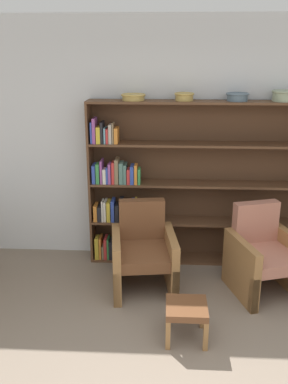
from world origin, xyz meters
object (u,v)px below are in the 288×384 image
at_px(bowl_brass, 237,96).
at_px(bowl_cream, 285,95).
at_px(bookshelf, 181,186).
at_px(bowl_copper, 184,96).
at_px(armchair_cushioned, 264,255).
at_px(armchair_leather, 143,252).
at_px(footstool, 187,311).
at_px(bowl_olive, 133,97).

distance_m(bowl_brass, bowl_cream, 0.50).
height_order(bookshelf, bowl_cream, bowl_cream).
height_order(bowl_copper, armchair_cushioned, bowl_copper).
xyz_separation_m(bowl_cream, armchair_leather, (-1.45, -0.63, -1.54)).
xyz_separation_m(bookshelf, footstool, (0.02, -1.50, -0.64)).
bearing_deg(armchair_cushioned, bowl_brass, -83.89).
bearing_deg(armchair_cushioned, bowl_olive, -42.09).
bearing_deg(armchair_cushioned, bowl_copper, -54.63).
relative_size(bowl_copper, armchair_cushioned, 0.24).
distance_m(bowl_copper, footstool, 2.21).
relative_size(bookshelf, footstool, 7.26).
distance_m(bowl_copper, armchair_leather, 1.70).
relative_size(bowl_brass, armchair_cushioned, 0.27).
distance_m(bowl_brass, footstool, 2.28).
relative_size(bookshelf, armchair_leather, 2.88).
distance_m(bookshelf, armchair_leather, 0.93).
distance_m(bowl_olive, bowl_copper, 0.54).
bearing_deg(armchair_leather, bowl_cream, -163.90).
distance_m(bowl_copper, armchair_cushioned, 1.85).
xyz_separation_m(armchair_leather, footstool, (0.41, -0.84, -0.13)).
xyz_separation_m(bookshelf, armchair_cushioned, (0.83, -0.66, -0.52)).
relative_size(bowl_olive, footstool, 0.75).
bearing_deg(bookshelf, footstool, -89.31).
bearing_deg(bowl_cream, armchair_cushioned, -109.11).
relative_size(bowl_olive, armchair_cushioned, 0.30).
xyz_separation_m(bowl_copper, armchair_leather, (-0.40, -0.63, -1.52)).
distance_m(bowl_brass, armchair_cushioned, 1.67).
xyz_separation_m(bowl_brass, bowl_cream, (0.49, -0.00, 0.01)).
bearing_deg(bowl_copper, footstool, -89.43).
height_order(bookshelf, armchair_cushioned, bookshelf).
relative_size(bowl_olive, bowl_cream, 0.92).
bearing_deg(bowl_copper, armchair_leather, -122.15).
bearing_deg(bowl_copper, bowl_cream, 0.00).
relative_size(bookshelf, bowl_cream, 8.94).
relative_size(bowl_olive, bowl_copper, 1.24).
relative_size(bookshelf, armchair_cushioned, 2.88).
height_order(armchair_cushioned, footstool, armchair_cushioned).
bearing_deg(bookshelf, armchair_cushioned, -38.36).
height_order(bookshelf, bowl_olive, bowl_olive).
xyz_separation_m(bowl_olive, bowl_cream, (1.59, -0.00, 0.02)).
distance_m(armchair_leather, armchair_cushioned, 1.23).
height_order(bowl_brass, armchair_cushioned, bowl_brass).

